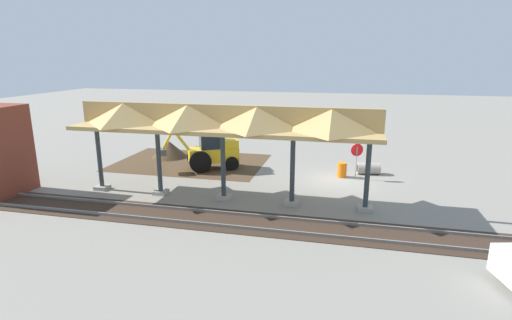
{
  "coord_description": "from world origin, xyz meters",
  "views": [
    {
      "loc": [
        -0.41,
        23.25,
        7.19
      ],
      "look_at": [
        4.44,
        2.29,
        1.6
      ],
      "focal_mm": 28.0,
      "sensor_mm": 36.0,
      "label": 1
    }
  ],
  "objects_px": {
    "stop_sign": "(357,154)",
    "backhoe": "(211,150)",
    "traffic_barrel": "(342,170)",
    "concrete_pipe": "(369,168)"
  },
  "relations": [
    {
      "from": "stop_sign",
      "to": "backhoe",
      "type": "distance_m",
      "value": 9.24
    },
    {
      "from": "traffic_barrel",
      "to": "backhoe",
      "type": "bearing_deg",
      "value": 0.61
    },
    {
      "from": "traffic_barrel",
      "to": "stop_sign",
      "type": "bearing_deg",
      "value": 161.83
    },
    {
      "from": "concrete_pipe",
      "to": "traffic_barrel",
      "type": "relative_size",
      "value": 1.64
    },
    {
      "from": "stop_sign",
      "to": "traffic_barrel",
      "type": "xyz_separation_m",
      "value": [
        0.81,
        -0.27,
        -1.12
      ]
    },
    {
      "from": "stop_sign",
      "to": "backhoe",
      "type": "bearing_deg",
      "value": -1.09
    },
    {
      "from": "backhoe",
      "to": "stop_sign",
      "type": "bearing_deg",
      "value": 178.91
    },
    {
      "from": "concrete_pipe",
      "to": "backhoe",
      "type": "bearing_deg",
      "value": 6.35
    },
    {
      "from": "backhoe",
      "to": "concrete_pipe",
      "type": "bearing_deg",
      "value": -173.65
    },
    {
      "from": "stop_sign",
      "to": "concrete_pipe",
      "type": "xyz_separation_m",
      "value": [
        -0.81,
        -1.29,
        -1.21
      ]
    }
  ]
}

